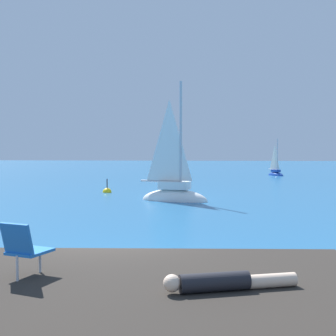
{
  "coord_description": "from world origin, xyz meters",
  "views": [
    {
      "loc": [
        1.94,
        -9.45,
        2.91
      ],
      "look_at": [
        0.51,
        11.51,
        1.89
      ],
      "focal_mm": 49.29,
      "sensor_mm": 36.0,
      "label": 1
    }
  ],
  "objects": [
    {
      "name": "shore_ledge",
      "position": [
        0.32,
        -3.5,
        0.54
      ],
      "size": [
        8.43,
        4.65,
        1.07
      ],
      "primitive_type": "cube",
      "rotation": [
        0.0,
        0.0,
        0.05
      ],
      "color": "#2D2823",
      "rests_on": "ground"
    },
    {
      "name": "ground_plane",
      "position": [
        0.0,
        0.0,
        0.0
      ],
      "size": [
        160.0,
        160.0,
        0.0
      ],
      "primitive_type": "plane",
      "color": "#236093"
    },
    {
      "name": "beach_chair",
      "position": [
        -0.47,
        -3.29,
        1.51
      ],
      "size": [
        0.66,
        0.72,
        0.8
      ],
      "rotation": [
        0.0,
        0.0,
        1.22
      ],
      "color": "blue",
      "rests_on": "shore_ledge"
    },
    {
      "name": "sailboat_near",
      "position": [
        0.61,
        14.74,
        0.37
      ],
      "size": [
        3.81,
        2.19,
        6.88
      ],
      "rotation": [
        0.0,
        0.0,
        6.0
      ],
      "color": "white",
      "rests_on": "ground"
    },
    {
      "name": "boulder_inland",
      "position": [
        -0.37,
        -1.13,
        0.0
      ],
      "size": [
        1.0,
        1.09,
        0.64
      ],
      "primitive_type": "cube",
      "rotation": [
        -0.16,
        0.1,
        1.17
      ],
      "color": "#282922",
      "rests_on": "ground"
    },
    {
      "name": "person_sunbather",
      "position": [
        2.26,
        -3.66,
        1.19
      ],
      "size": [
        1.72,
        0.66,
        0.25
      ],
      "rotation": [
        0.0,
        0.0,
        0.28
      ],
      "color": "black",
      "rests_on": "shore_ledge"
    },
    {
      "name": "marker_buoy",
      "position": [
        -3.79,
        18.81,
        0.01
      ],
      "size": [
        0.56,
        0.56,
        1.13
      ],
      "color": "yellow",
      "rests_on": "ground"
    },
    {
      "name": "sailboat_far",
      "position": [
        9.37,
        35.97,
        0.21
      ],
      "size": [
        1.66,
        2.15,
        3.95
      ],
      "rotation": [
        0.0,
        0.0,
        5.24
      ],
      "color": "#193D99",
      "rests_on": "ground"
    }
  ]
}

